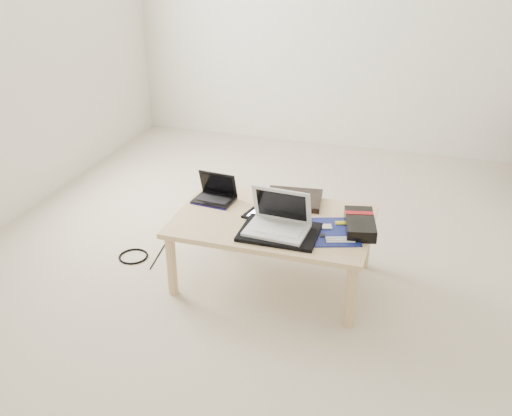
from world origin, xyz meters
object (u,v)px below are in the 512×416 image
(netbook, at_px, (215,195))
(gpu_box, at_px, (360,224))
(white_laptop, at_px, (278,221))
(coffee_table, at_px, (273,227))

(netbook, distance_m, gpu_box, 0.88)
(netbook, relative_size, white_laptop, 0.74)
(coffee_table, height_order, gpu_box, gpu_box)
(netbook, xyz_separation_m, white_laptop, (0.46, -0.27, 0.03))
(gpu_box, bearing_deg, coffee_table, -176.96)
(coffee_table, xyz_separation_m, netbook, (-0.40, 0.13, 0.08))
(white_laptop, bearing_deg, gpu_box, 21.72)
(netbook, xyz_separation_m, gpu_box, (0.88, -0.11, -0.00))
(coffee_table, distance_m, netbook, 0.43)
(netbook, distance_m, white_laptop, 0.54)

